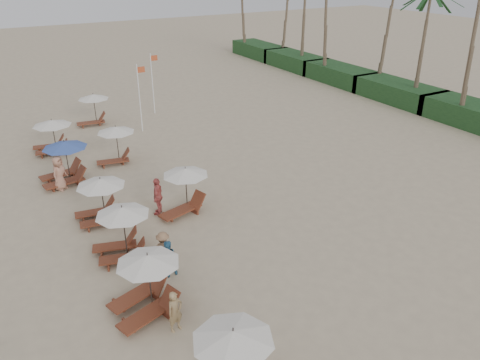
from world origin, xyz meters
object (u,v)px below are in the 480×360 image
lounger_station_1 (143,286)px  lounger_station_4 (62,164)px  beachgoer_far_b (59,173)px  flag_pole_near (140,95)px  lounger_station_3 (98,199)px  inland_station_0 (183,189)px  lounger_station_5 (51,135)px  inland_station_1 (114,141)px  beachgoer_near (175,312)px  lounger_station_2 (120,232)px  beachgoer_mid_b (164,249)px  beachgoer_mid_a (167,259)px  inland_station_2 (92,107)px  beachgoer_far_a (158,196)px

lounger_station_1 → lounger_station_4: (-0.31, 12.21, 0.05)m
beachgoer_far_b → flag_pole_near: (6.92, 6.72, 1.68)m
lounger_station_3 → inland_station_0: inland_station_0 is taller
lounger_station_5 → beachgoer_far_b: lounger_station_5 is taller
inland_station_1 → beachgoer_near: size_ratio=1.74×
lounger_station_2 → inland_station_0: (3.73, 2.11, 0.09)m
lounger_station_4 → lounger_station_2: bearing=-85.9°
lounger_station_4 → inland_station_0: 7.76m
inland_station_0 → flag_pole_near: bearing=79.8°
beachgoer_mid_b → lounger_station_2: bearing=-8.9°
lounger_station_3 → lounger_station_5: bearing=92.1°
beachgoer_near → beachgoer_far_b: beachgoer_far_b is taller
lounger_station_1 → beachgoer_mid_a: bearing=44.9°
beachgoer_near → beachgoer_mid_b: size_ratio=1.01×
lounger_station_4 → inland_station_0: lounger_station_4 is taller
inland_station_0 → beachgoer_mid_b: size_ratio=1.91×
inland_station_0 → inland_station_2: 15.54m
beachgoer_near → beachgoer_far_a: (2.37, 7.76, 0.18)m
inland_station_2 → beachgoer_far_a: size_ratio=1.44×
lounger_station_2 → beachgoer_far_a: 3.74m
inland_station_2 → flag_pole_near: (2.66, -3.20, 1.28)m
lounger_station_1 → beachgoer_near: 1.59m
beachgoer_near → lounger_station_1: bearing=98.3°
beachgoer_mid_b → beachgoer_far_b: beachgoer_far_b is taller
lounger_station_4 → inland_station_1: lounger_station_4 is taller
beachgoer_mid_a → beachgoer_far_b: beachgoer_far_b is taller
lounger_station_1 → inland_station_2: 21.63m
lounger_station_5 → inland_station_1: size_ratio=0.99×
inland_station_1 → beachgoer_near: bearing=-99.1°
lounger_station_5 → inland_station_0: bearing=-70.2°
lounger_station_3 → lounger_station_4: 5.22m
inland_station_0 → beachgoer_far_a: 1.25m
inland_station_2 → beachgoer_near: (-3.02, -22.77, -0.59)m
beachgoer_near → beachgoer_far_b: (-1.24, 12.85, 0.19)m
beachgoer_far_a → beachgoer_mid_a: bearing=18.4°
lounger_station_1 → beachgoer_mid_b: 2.76m
beachgoer_mid_b → flag_pole_near: flag_pole_near is taller
lounger_station_1 → flag_pole_near: flag_pole_near is taller
lounger_station_1 → beachgoer_mid_b: bearing=53.9°
lounger_station_3 → lounger_station_4: size_ratio=0.89×
lounger_station_3 → lounger_station_4: bearing=96.8°
inland_station_0 → lounger_station_3: bearing=161.5°
beachgoer_mid_a → lounger_station_4: bearing=-82.2°
inland_station_2 → flag_pole_near: size_ratio=0.57×
inland_station_0 → inland_station_1: size_ratio=1.09×
beachgoer_near → beachgoer_mid_a: beachgoer_mid_a is taller
lounger_station_5 → lounger_station_4: bearing=-92.8°
beachgoer_near → beachgoer_mid_a: size_ratio=0.99×
inland_station_2 → beachgoer_mid_b: inland_station_2 is taller
lounger_station_4 → beachgoer_far_a: size_ratio=1.49×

